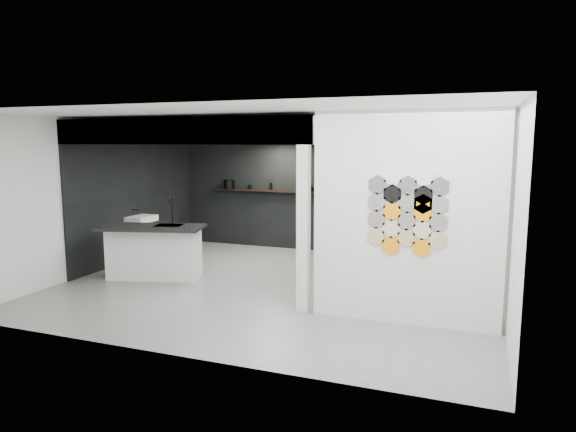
{
  "coord_description": "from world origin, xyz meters",
  "views": [
    {
      "loc": [
        3.11,
        -7.7,
        2.39
      ],
      "look_at": [
        0.1,
        0.3,
        1.15
      ],
      "focal_mm": 32.0,
      "sensor_mm": 36.0,
      "label": 1
    }
  ],
  "objects_px": {
    "bottle_dark": "(271,186)",
    "stockpot": "(229,184)",
    "kitchen_island": "(154,251)",
    "kettle": "(309,188)",
    "glass_bowl": "(332,190)",
    "partition_panel": "(406,219)",
    "utensil_cup": "(250,187)",
    "glass_vase": "(332,189)",
    "wall_basin": "(141,219)"
  },
  "relations": [
    {
      "from": "glass_bowl",
      "to": "bottle_dark",
      "type": "height_order",
      "value": "bottle_dark"
    },
    {
      "from": "utensil_cup",
      "to": "glass_bowl",
      "type": "bearing_deg",
      "value": 0.0
    },
    {
      "from": "bottle_dark",
      "to": "glass_vase",
      "type": "bearing_deg",
      "value": 0.0
    },
    {
      "from": "bottle_dark",
      "to": "utensil_cup",
      "type": "height_order",
      "value": "bottle_dark"
    },
    {
      "from": "glass_vase",
      "to": "bottle_dark",
      "type": "bearing_deg",
      "value": 180.0
    },
    {
      "from": "glass_bowl",
      "to": "utensil_cup",
      "type": "xyz_separation_m",
      "value": [
        -1.94,
        0.0,
        0.0
      ]
    },
    {
      "from": "partition_panel",
      "to": "glass_bowl",
      "type": "relative_size",
      "value": 18.98
    },
    {
      "from": "wall_basin",
      "to": "glass_bowl",
      "type": "xyz_separation_m",
      "value": [
        3.39,
        2.07,
        0.52
      ]
    },
    {
      "from": "kitchen_island",
      "to": "utensil_cup",
      "type": "xyz_separation_m",
      "value": [
        0.42,
        3.12,
        0.89
      ]
    },
    {
      "from": "glass_bowl",
      "to": "kettle",
      "type": "bearing_deg",
      "value": 180.0
    },
    {
      "from": "stockpot",
      "to": "kettle",
      "type": "relative_size",
      "value": 1.49
    },
    {
      "from": "partition_panel",
      "to": "bottle_dark",
      "type": "xyz_separation_m",
      "value": [
        -3.5,
        3.87,
        0.0
      ]
    },
    {
      "from": "stockpot",
      "to": "kitchen_island",
      "type": "bearing_deg",
      "value": -88.04
    },
    {
      "from": "partition_panel",
      "to": "utensil_cup",
      "type": "bearing_deg",
      "value": 136.12
    },
    {
      "from": "glass_vase",
      "to": "bottle_dark",
      "type": "distance_m",
      "value": 1.42
    },
    {
      "from": "kitchen_island",
      "to": "kettle",
      "type": "bearing_deg",
      "value": 44.41
    },
    {
      "from": "wall_basin",
      "to": "utensil_cup",
      "type": "relative_size",
      "value": 5.66
    },
    {
      "from": "wall_basin",
      "to": "utensil_cup",
      "type": "xyz_separation_m",
      "value": [
        1.45,
        2.07,
        0.52
      ]
    },
    {
      "from": "wall_basin",
      "to": "glass_bowl",
      "type": "relative_size",
      "value": 4.07
    },
    {
      "from": "glass_vase",
      "to": "glass_bowl",
      "type": "bearing_deg",
      "value": 0.0
    },
    {
      "from": "kitchen_island",
      "to": "stockpot",
      "type": "height_order",
      "value": "stockpot"
    },
    {
      "from": "stockpot",
      "to": "glass_bowl",
      "type": "xyz_separation_m",
      "value": [
        2.47,
        0.0,
        -0.05
      ]
    },
    {
      "from": "wall_basin",
      "to": "bottle_dark",
      "type": "relative_size",
      "value": 3.7
    },
    {
      "from": "glass_bowl",
      "to": "bottle_dark",
      "type": "distance_m",
      "value": 1.42
    },
    {
      "from": "wall_basin",
      "to": "stockpot",
      "type": "distance_m",
      "value": 2.33
    },
    {
      "from": "partition_panel",
      "to": "utensil_cup",
      "type": "distance_m",
      "value": 5.58
    },
    {
      "from": "kitchen_island",
      "to": "glass_bowl",
      "type": "distance_m",
      "value": 4.01
    },
    {
      "from": "stockpot",
      "to": "bottle_dark",
      "type": "height_order",
      "value": "stockpot"
    },
    {
      "from": "bottle_dark",
      "to": "partition_panel",
      "type": "bearing_deg",
      "value": -47.84
    },
    {
      "from": "partition_panel",
      "to": "kettle",
      "type": "height_order",
      "value": "partition_panel"
    },
    {
      "from": "stockpot",
      "to": "glass_bowl",
      "type": "distance_m",
      "value": 2.47
    },
    {
      "from": "kettle",
      "to": "glass_bowl",
      "type": "distance_m",
      "value": 0.53
    },
    {
      "from": "partition_panel",
      "to": "glass_bowl",
      "type": "height_order",
      "value": "partition_panel"
    },
    {
      "from": "glass_bowl",
      "to": "partition_panel",
      "type": "bearing_deg",
      "value": -61.77
    },
    {
      "from": "partition_panel",
      "to": "utensil_cup",
      "type": "xyz_separation_m",
      "value": [
        -4.02,
        3.87,
        -0.03
      ]
    },
    {
      "from": "kitchen_island",
      "to": "stockpot",
      "type": "distance_m",
      "value": 3.26
    },
    {
      "from": "bottle_dark",
      "to": "utensil_cup",
      "type": "bearing_deg",
      "value": 180.0
    },
    {
      "from": "wall_basin",
      "to": "kitchen_island",
      "type": "xyz_separation_m",
      "value": [
        1.03,
        -1.05,
        -0.37
      ]
    },
    {
      "from": "kettle",
      "to": "stockpot",
      "type": "bearing_deg",
      "value": 176.1
    },
    {
      "from": "kitchen_island",
      "to": "glass_bowl",
      "type": "xyz_separation_m",
      "value": [
        2.36,
        3.12,
        0.89
      ]
    },
    {
      "from": "stockpot",
      "to": "bottle_dark",
      "type": "relative_size",
      "value": 1.52
    },
    {
      "from": "kitchen_island",
      "to": "utensil_cup",
      "type": "bearing_deg",
      "value": 67.25
    },
    {
      "from": "kettle",
      "to": "bottle_dark",
      "type": "bearing_deg",
      "value": 176.1
    },
    {
      "from": "kettle",
      "to": "partition_panel",
      "type": "bearing_deg",
      "value": -59.95
    },
    {
      "from": "wall_basin",
      "to": "kitchen_island",
      "type": "relative_size",
      "value": 0.31
    },
    {
      "from": "stockpot",
      "to": "bottle_dark",
      "type": "xyz_separation_m",
      "value": [
        1.04,
        0.0,
        -0.02
      ]
    },
    {
      "from": "partition_panel",
      "to": "bottle_dark",
      "type": "bearing_deg",
      "value": 132.16
    },
    {
      "from": "kitchen_island",
      "to": "wall_basin",
      "type": "bearing_deg",
      "value": 119.17
    },
    {
      "from": "glass_vase",
      "to": "wall_basin",
      "type": "bearing_deg",
      "value": -148.65
    },
    {
      "from": "bottle_dark",
      "to": "stockpot",
      "type": "bearing_deg",
      "value": 180.0
    }
  ]
}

